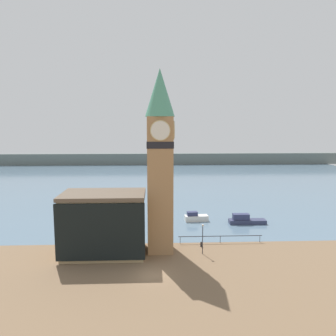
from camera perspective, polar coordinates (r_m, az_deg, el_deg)
The scene contains 10 objects.
ground_plane at distance 40.71m, azimuth -2.69°, elevation -18.19°, with size 160.00×160.00×0.00m, color brown.
water at distance 108.80m, azimuth -2.59°, elevation -1.88°, with size 160.00×120.00×0.00m.
far_shoreline at distance 148.14m, azimuth -2.58°, elevation 1.58°, with size 180.00×3.00×5.00m.
pier_railing at distance 50.95m, azimuth 9.09°, elevation -11.72°, with size 12.71×0.08×1.09m.
clock_tower at distance 44.64m, azimuth -1.38°, elevation 1.97°, with size 4.00×4.00×25.11m.
pier_building at distance 46.10m, azimuth -11.09°, elevation -9.48°, with size 11.33×7.14×8.56m.
boat_near at distance 61.56m, azimuth 4.83°, elevation -8.55°, with size 4.39×1.97×1.76m.
boat_far at distance 61.37m, azimuth 13.32°, elevation -8.81°, with size 6.62×1.95×1.80m.
mooring_bollard_near at distance 49.23m, azimuth 5.81°, elevation -13.03°, with size 0.26×0.26×0.77m.
lamp_post at distance 45.88m, azimuth 6.06°, elevation -11.25°, with size 0.32×0.32×4.24m.
Camera 1 is at (0.21, -36.71, 17.60)m, focal length 35.00 mm.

